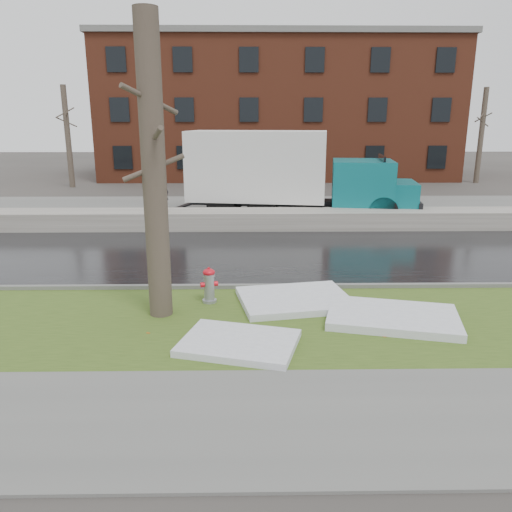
{
  "coord_description": "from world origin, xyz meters",
  "views": [
    {
      "loc": [
        -0.29,
        -11.48,
        4.33
      ],
      "look_at": [
        -0.09,
        0.7,
        1.0
      ],
      "focal_mm": 35.0,
      "sensor_mm": 36.0,
      "label": 1
    }
  ],
  "objects_px": {
    "fire_hydrant": "(209,284)",
    "worker": "(161,192)",
    "tree": "(154,171)",
    "box_truck": "(285,173)"
  },
  "relations": [
    {
      "from": "box_truck",
      "to": "worker",
      "type": "bearing_deg",
      "value": -143.72
    },
    {
      "from": "worker",
      "to": "fire_hydrant",
      "type": "bearing_deg",
      "value": 113.82
    },
    {
      "from": "fire_hydrant",
      "to": "worker",
      "type": "xyz_separation_m",
      "value": [
        -2.5,
        8.31,
        1.04
      ]
    },
    {
      "from": "fire_hydrant",
      "to": "worker",
      "type": "bearing_deg",
      "value": 91.39
    },
    {
      "from": "box_truck",
      "to": "worker",
      "type": "xyz_separation_m",
      "value": [
        -5.09,
        -2.66,
        -0.5
      ]
    },
    {
      "from": "tree",
      "to": "box_truck",
      "type": "xyz_separation_m",
      "value": [
        3.64,
        11.72,
        -1.23
      ]
    },
    {
      "from": "tree",
      "to": "worker",
      "type": "bearing_deg",
      "value": 99.11
    },
    {
      "from": "tree",
      "to": "fire_hydrant",
      "type": "bearing_deg",
      "value": 35.59
    },
    {
      "from": "tree",
      "to": "worker",
      "type": "height_order",
      "value": "tree"
    },
    {
      "from": "tree",
      "to": "box_truck",
      "type": "height_order",
      "value": "tree"
    }
  ]
}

